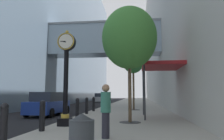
# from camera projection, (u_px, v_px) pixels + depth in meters

# --- Properties ---
(ground_plane) EXTENTS (110.00, 110.00, 0.00)m
(ground_plane) POSITION_uv_depth(u_px,v_px,m) (108.00, 106.00, 29.63)
(ground_plane) COLOR black
(ground_plane) RESTS_ON ground
(sidewalk_right) EXTENTS (6.84, 80.00, 0.14)m
(sidewalk_right) POSITION_uv_depth(u_px,v_px,m) (133.00, 104.00, 32.19)
(sidewalk_right) COLOR #9E998E
(sidewalk_right) RESTS_ON ground
(building_block_left) EXTENTS (22.72, 80.00, 29.80)m
(building_block_left) POSITION_uv_depth(u_px,v_px,m) (44.00, 13.00, 35.49)
(building_block_left) COLOR slate
(building_block_left) RESTS_ON ground
(building_block_right) EXTENTS (9.00, 80.00, 28.03)m
(building_block_right) POSITION_uv_depth(u_px,v_px,m) (185.00, 12.00, 32.77)
(building_block_right) COLOR #B7B2A8
(building_block_right) RESTS_ON ground
(street_clock) EXTENTS (0.84, 0.55, 4.49)m
(street_clock) POSITION_uv_depth(u_px,v_px,m) (66.00, 72.00, 10.15)
(street_clock) COLOR black
(street_clock) RESTS_ON sidewalk_right
(bollard_nearest) EXTENTS (0.23, 0.23, 1.20)m
(bollard_nearest) POSITION_uv_depth(u_px,v_px,m) (4.00, 123.00, 6.10)
(bollard_nearest) COLOR black
(bollard_nearest) RESTS_ON sidewalk_right
(bollard_second) EXTENTS (0.23, 0.23, 1.20)m
(bollard_second) POSITION_uv_depth(u_px,v_px,m) (42.00, 115.00, 8.54)
(bollard_second) COLOR black
(bollard_second) RESTS_ON sidewalk_right
(bollard_fourth) EXTENTS (0.23, 0.23, 1.20)m
(bollard_fourth) POSITION_uv_depth(u_px,v_px,m) (77.00, 107.00, 13.43)
(bollard_fourth) COLOR black
(bollard_fourth) RESTS_ON sidewalk_right
(bollard_fifth) EXTENTS (0.23, 0.23, 1.20)m
(bollard_fifth) POSITION_uv_depth(u_px,v_px,m) (87.00, 105.00, 15.88)
(bollard_fifth) COLOR black
(bollard_fifth) RESTS_ON sidewalk_right
(bollard_sixth) EXTENTS (0.23, 0.23, 1.20)m
(bollard_sixth) POSITION_uv_depth(u_px,v_px,m) (94.00, 104.00, 18.33)
(bollard_sixth) COLOR black
(bollard_sixth) RESTS_ON sidewalk_right
(street_tree_near) EXTENTS (2.92, 2.92, 6.11)m
(street_tree_near) POSITION_uv_depth(u_px,v_px,m) (129.00, 38.00, 11.52)
(street_tree_near) COLOR #333335
(street_tree_near) RESTS_ON sidewalk_right
(street_tree_mid_near) EXTENTS (2.02, 2.02, 5.70)m
(street_tree_mid_near) POSITION_uv_depth(u_px,v_px,m) (133.00, 61.00, 20.22)
(street_tree_mid_near) COLOR #333335
(street_tree_mid_near) RESTS_ON sidewalk_right
(trash_bin) EXTENTS (0.53, 0.53, 1.05)m
(trash_bin) POSITION_uv_depth(u_px,v_px,m) (81.00, 139.00, 4.43)
(trash_bin) COLOR #383D42
(trash_bin) RESTS_ON sidewalk_right
(pedestrian_walking) EXTENTS (0.39, 0.39, 1.77)m
(pedestrian_walking) POSITION_uv_depth(u_px,v_px,m) (106.00, 109.00, 7.18)
(pedestrian_walking) COLOR #23232D
(pedestrian_walking) RESTS_ON sidewalk_right
(storefront_awning) EXTENTS (2.40, 3.60, 3.30)m
(storefront_awning) POSITION_uv_depth(u_px,v_px,m) (161.00, 67.00, 13.75)
(storefront_awning) COLOR maroon
(storefront_awning) RESTS_ON sidewalk_right
(car_blue_near) EXTENTS (2.01, 4.66, 1.72)m
(car_blue_near) POSITION_uv_depth(u_px,v_px,m) (48.00, 104.00, 16.14)
(car_blue_near) COLOR navy
(car_blue_near) RESTS_ON ground
(car_silver_mid) EXTENTS (2.17, 4.14, 1.73)m
(car_silver_mid) POSITION_uv_depth(u_px,v_px,m) (100.00, 98.00, 40.97)
(car_silver_mid) COLOR #B7BABF
(car_silver_mid) RESTS_ON ground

